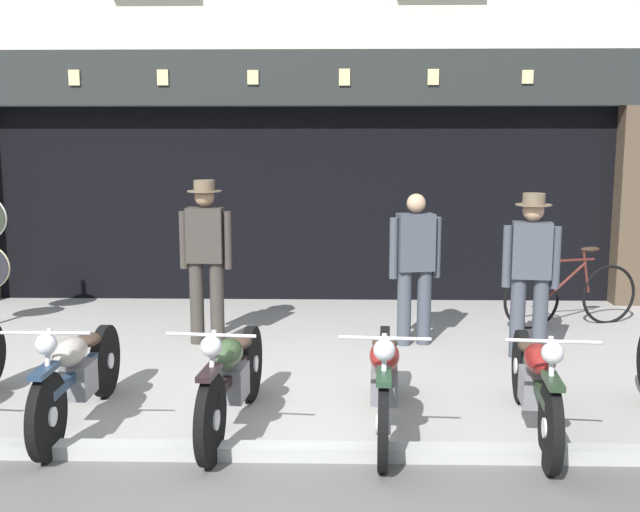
% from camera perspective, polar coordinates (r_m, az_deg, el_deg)
% --- Properties ---
extents(shop_facade, '(9.48, 4.42, 6.25)m').
position_cam_1_polar(shop_facade, '(12.03, -1.03, 6.48)').
color(shop_facade, black).
rests_on(shop_facade, ground).
extents(motorcycle_left, '(0.62, 1.95, 0.91)m').
position_cam_1_polar(motorcycle_left, '(6.28, -17.52, -8.29)').
color(motorcycle_left, black).
rests_on(motorcycle_left, ground).
extents(motorcycle_center_left, '(0.62, 1.94, 0.91)m').
position_cam_1_polar(motorcycle_center_left, '(5.94, -6.55, -8.85)').
color(motorcycle_center_left, black).
rests_on(motorcycle_center_left, ground).
extents(motorcycle_center, '(0.62, 2.04, 0.91)m').
position_cam_1_polar(motorcycle_center, '(5.90, 4.78, -8.97)').
color(motorcycle_center, black).
rests_on(motorcycle_center, ground).
extents(motorcycle_center_right, '(0.62, 2.00, 0.90)m').
position_cam_1_polar(motorcycle_center_right, '(6.05, 15.67, -8.89)').
color(motorcycle_center_right, black).
rests_on(motorcycle_center_right, ground).
extents(salesman_left, '(0.56, 0.36, 1.76)m').
position_cam_1_polar(salesman_left, '(8.26, -8.46, 0.22)').
color(salesman_left, '#38332D').
rests_on(salesman_left, ground).
extents(shopkeeper_center, '(0.55, 0.29, 1.62)m').
position_cam_1_polar(shopkeeper_center, '(8.21, 7.05, -0.47)').
color(shopkeeper_center, '#3D424C').
rests_on(shopkeeper_center, ground).
extents(salesman_right, '(0.56, 0.35, 1.66)m').
position_cam_1_polar(salesman_right, '(7.94, 15.35, -0.81)').
color(salesman_right, '#3D424C').
rests_on(salesman_right, ground).
extents(advert_board_near, '(0.73, 0.03, 1.04)m').
position_cam_1_polar(advert_board_near, '(10.44, 6.14, 6.13)').
color(advert_board_near, silver).
extents(leaning_bicycle, '(1.69, 0.65, 0.95)m').
position_cam_1_polar(leaning_bicycle, '(9.52, 18.13, -2.68)').
color(leaning_bicycle, black).
rests_on(leaning_bicycle, ground).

